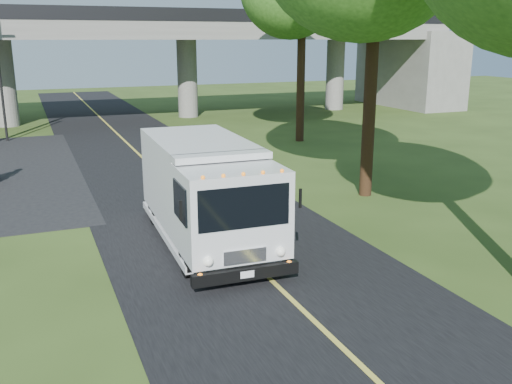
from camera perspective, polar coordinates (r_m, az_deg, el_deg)
ground at (r=10.90m, az=8.78°, el=-15.41°), size 120.00×120.00×0.00m
road at (r=19.45m, az=-6.38°, el=-1.36°), size 7.00×90.00×0.02m
lane_line at (r=19.44m, az=-6.38°, el=-1.31°), size 0.12×90.00×0.01m
overpass at (r=40.30m, az=-15.44°, el=13.28°), size 54.00×10.00×7.30m
traffic_signal at (r=34.07m, az=-24.17°, el=9.98°), size 0.18×0.22×5.20m
step_van at (r=15.53m, az=-5.03°, el=0.27°), size 2.68×6.80×2.82m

